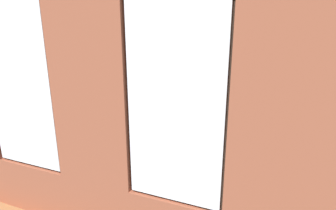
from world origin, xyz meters
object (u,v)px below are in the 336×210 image
object	(u,v)px
tv_flatscreen	(49,95)
potted_plant_near_tv	(35,134)
remote_gray	(176,118)
papasan_chair	(180,100)
coffee_table	(183,123)
potted_plant_corner_near_left	(311,95)
couch_by_window	(110,176)
potted_plant_foreground_right	(122,86)
remote_silver	(183,120)
potted_plant_corner_far_left	(325,191)
cup_ceramic	(162,118)
media_console	(52,124)
table_plant_small	(203,116)
remote_black	(186,123)
couch_left	(301,153)

from	to	relation	value
tv_flatscreen	potted_plant_near_tv	xyz separation A→B (m)	(-0.55, 0.99, -0.39)
remote_gray	papasan_chair	bearing A→B (deg)	-44.63
coffee_table	potted_plant_corner_near_left	xyz separation A→B (m)	(-2.41, -1.59, 0.45)
couch_by_window	potted_plant_foreground_right	bearing A→B (deg)	-61.55
remote_silver	potted_plant_corner_near_left	world-z (taller)	potted_plant_corner_near_left
potted_plant_near_tv	potted_plant_corner_far_left	bearing A→B (deg)	173.36
cup_ceramic	media_console	size ratio (longest dim) A/B	0.09
potted_plant_corner_near_left	remote_silver	bearing A→B (deg)	33.42
coffee_table	remote_gray	bearing A→B (deg)	-27.46
coffee_table	potted_plant_corner_far_left	bearing A→B (deg)	135.20
cup_ceramic	tv_flatscreen	bearing A→B (deg)	18.68
table_plant_small	remote_gray	xyz separation A→B (m)	(0.57, 0.04, -0.11)
table_plant_small	tv_flatscreen	size ratio (longest dim) A/B	0.22
remote_black	potted_plant_foreground_right	bearing A→B (deg)	-176.41
coffee_table	media_console	bearing A→B (deg)	18.08
potted_plant_corner_far_left	potted_plant_foreground_right	bearing A→B (deg)	-39.48
couch_left	remote_black	bearing A→B (deg)	-101.13
cup_ceramic	remote_silver	world-z (taller)	cup_ceramic
table_plant_small	potted_plant_near_tv	distance (m)	3.19
media_console	couch_left	bearing A→B (deg)	-174.70
remote_gray	couch_left	bearing A→B (deg)	-163.56
couch_left	potted_plant_corner_near_left	xyz separation A→B (m)	(-0.15, -2.00, 0.50)
table_plant_small	couch_left	bearing A→B (deg)	163.80
remote_gray	couch_by_window	bearing A→B (deg)	115.31
table_plant_small	potted_plant_corner_far_left	xyz separation A→B (m)	(-2.01, 2.51, 0.28)
remote_gray	papasan_chair	size ratio (longest dim) A/B	0.14
couch_by_window	media_console	distance (m)	2.75
potted_plant_near_tv	potted_plant_corner_near_left	bearing A→B (deg)	-142.67
tv_flatscreen	potted_plant_foreground_right	distance (m)	2.45
couch_left	remote_gray	distance (m)	2.49
papasan_chair	potted_plant_near_tv	distance (m)	3.53
potted_plant_near_tv	potted_plant_corner_near_left	size ratio (longest dim) A/B	0.68
coffee_table	remote_black	distance (m)	0.17
couch_left	potted_plant_foreground_right	distance (m)	5.02
couch_by_window	potted_plant_corner_near_left	bearing A→B (deg)	-125.03
potted_plant_foreground_right	potted_plant_near_tv	bearing A→B (deg)	94.21
coffee_table	potted_plant_foreground_right	xyz separation A→B (m)	(2.36, -1.54, 0.21)
remote_black	potted_plant_corner_far_left	size ratio (longest dim) A/B	0.11
couch_left	potted_plant_foreground_right	size ratio (longest dim) A/B	2.30
cup_ceramic	potted_plant_foreground_right	xyz separation A→B (m)	(1.93, -1.65, 0.11)
couch_by_window	cup_ceramic	world-z (taller)	couch_by_window
coffee_table	potted_plant_corner_far_left	world-z (taller)	potted_plant_corner_far_left
remote_black	tv_flatscreen	size ratio (longest dim) A/B	0.16
potted_plant_corner_far_left	potted_plant_near_tv	bearing A→B (deg)	-6.64
potted_plant_corner_near_left	potted_plant_foreground_right	bearing A→B (deg)	0.64
cup_ceramic	potted_plant_corner_near_left	bearing A→B (deg)	-149.05
potted_plant_foreground_right	potted_plant_corner_far_left	world-z (taller)	potted_plant_corner_far_left
cup_ceramic	remote_gray	world-z (taller)	cup_ceramic
potted_plant_near_tv	potted_plant_foreground_right	bearing A→B (deg)	-85.79
papasan_chair	coffee_table	bearing A→B (deg)	112.97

